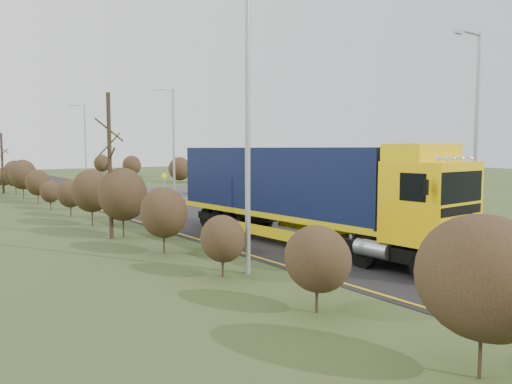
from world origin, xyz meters
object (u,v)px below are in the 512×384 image
Objects in this scene: car_red_hatchback at (220,190)px; speed_sign at (209,175)px; car_blue_sedan at (207,187)px; streetlight_near at (475,126)px; lorry at (303,188)px.

car_red_hatchback is 1.53× the size of speed_sign.
speed_sign is at bearing 69.44° from car_blue_sedan.
speed_sign is (-0.98, 19.89, -2.84)m from streetlight_near.
speed_sign is (5.56, 16.71, -0.39)m from lorry.
car_blue_sedan is 4.58m from speed_sign.
car_blue_sedan is 0.47× the size of streetlight_near.
lorry reaches higher than car_blue_sedan.
car_red_hatchback is 0.46× the size of streetlight_near.
car_red_hatchback reaches higher than car_blue_sedan.
streetlight_near reaches higher than car_red_hatchback.
lorry is 3.59× the size of car_red_hatchback.
lorry is 22.05m from car_blue_sedan.
speed_sign is at bearing 23.99° from car_red_hatchback.
car_red_hatchback is 3.77m from car_blue_sedan.
streetlight_near is at bearing -29.23° from lorry.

